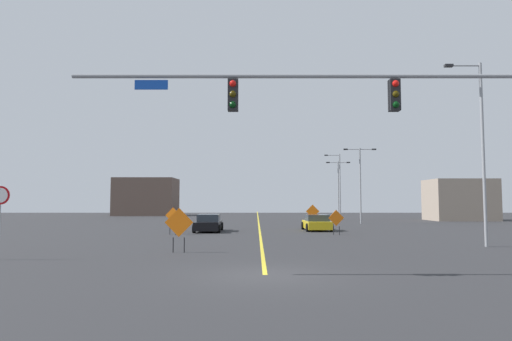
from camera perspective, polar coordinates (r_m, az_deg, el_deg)
The scene contains 16 objects.
ground at distance 14.62m, azimuth 1.16°, elevation -13.29°, with size 153.50×153.50×0.00m, color #2D2D30.
road_centre_stripe at distance 57.11m, azimuth 0.28°, elevation -6.34°, with size 0.16×85.28×0.01m.
traffic_signal_assembly at distance 15.35m, azimuth 16.67°, elevation 7.44°, with size 16.09×0.44×7.12m.
stop_sign at distance 20.91m, azimuth -30.08°, elevation -4.18°, with size 0.76×0.07×2.99m.
street_lamp_near_left at distance 48.53m, azimuth 13.24°, elevation -1.01°, with size 3.49×0.24×8.06m.
street_lamp_far_left at distance 26.31m, azimuth 26.90°, elevation 2.92°, with size 1.99×0.24×9.77m.
street_lamp_mid_left at distance 56.82m, azimuth 10.53°, elevation -1.85°, with size 3.03×0.24×7.40m.
street_lamp_mid_right at distance 59.12m, azimuth 10.59°, elevation -1.62°, with size 2.09×0.24×8.56m.
construction_sign_left_shoulder at distance 32.20m, azimuth -10.65°, elevation -5.91°, with size 1.12×0.30×1.93m.
construction_sign_right_lane at distance 41.72m, azimuth 7.28°, elevation -5.39°, with size 1.25×0.12×2.05m.
construction_sign_left_lane at distance 21.00m, azimuth -9.90°, elevation -6.85°, with size 1.35×0.14×2.06m.
construction_sign_median_far at distance 31.92m, azimuth 10.26°, elevation -6.19°, with size 1.13×0.17×1.76m.
car_black_approaching at distance 35.18m, azimuth -6.13°, elevation -6.79°, with size 2.12×4.59×1.34m.
car_yellow_near at distance 36.35m, azimuth 7.80°, elevation -6.70°, with size 2.19×4.07×1.29m.
roadside_building_east at distance 60.30m, azimuth 24.71°, elevation -3.45°, with size 7.46×5.45×5.05m.
roadside_building_west at distance 76.17m, azimuth -13.91°, elevation -3.31°, with size 9.73×7.20×6.17m.
Camera 1 is at (-0.29, -14.42, 2.37)m, focal length 31.10 mm.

